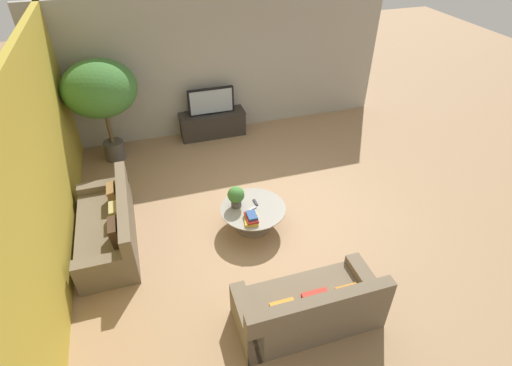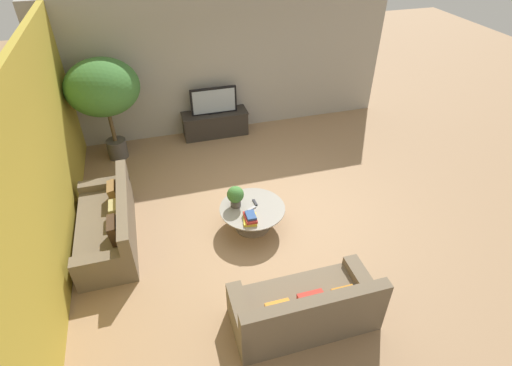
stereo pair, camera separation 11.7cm
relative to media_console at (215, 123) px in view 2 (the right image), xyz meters
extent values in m
plane|color=#9E7A56|center=(0.35, -2.94, -0.28)|extent=(24.00, 24.00, 0.00)
cube|color=#A39E93|center=(0.35, 0.32, 1.22)|extent=(7.40, 0.12, 3.00)
cube|color=gold|center=(-2.91, -2.74, 1.22)|extent=(0.12, 7.40, 3.00)
cube|color=#2D2823|center=(0.00, 0.00, -0.01)|extent=(1.43, 0.48, 0.55)
cube|color=#2D2823|center=(0.00, 0.00, 0.25)|extent=(1.46, 0.50, 0.02)
cube|color=black|center=(0.00, 0.00, 0.56)|extent=(1.01, 0.08, 0.58)
cube|color=#99A8B7|center=(0.00, -0.04, 0.56)|extent=(0.93, 0.00, 0.53)
cube|color=black|center=(0.00, 0.00, 0.28)|extent=(0.30, 0.13, 0.02)
cylinder|color=#756656|center=(-0.03, -3.23, -0.27)|extent=(0.59, 0.59, 0.02)
cylinder|color=#756656|center=(-0.03, -3.23, -0.09)|extent=(0.10, 0.10, 0.39)
cylinder|color=gray|center=(-0.03, -3.23, 0.11)|extent=(1.07, 1.07, 0.02)
cube|color=brown|center=(-2.33, -2.89, -0.07)|extent=(0.84, 2.02, 0.42)
cube|color=brown|center=(-1.99, -2.89, 0.35)|extent=(0.16, 2.02, 0.42)
cube|color=brown|center=(-2.33, -1.99, -0.01)|extent=(0.84, 0.20, 0.54)
cube|color=brown|center=(-2.33, -3.80, -0.01)|extent=(0.84, 0.20, 0.54)
cube|color=olive|center=(-2.15, -2.42, 0.29)|extent=(0.18, 0.34, 0.32)
cube|color=tan|center=(-2.15, -2.89, 0.27)|extent=(0.13, 0.30, 0.27)
cube|color=#422D1E|center=(-2.15, -3.37, 0.30)|extent=(0.15, 0.37, 0.34)
cube|color=brown|center=(0.12, -5.14, -0.07)|extent=(1.84, 0.84, 0.42)
cube|color=brown|center=(0.12, -5.48, 0.35)|extent=(1.84, 0.16, 0.42)
cube|color=brown|center=(0.94, -5.14, -0.01)|extent=(0.20, 0.84, 0.54)
cube|color=brown|center=(-0.70, -5.14, -0.01)|extent=(0.20, 0.84, 0.54)
cube|color=orange|center=(0.54, -5.32, 0.26)|extent=(0.28, 0.14, 0.26)
cube|color=#B23328|center=(0.12, -5.32, 0.28)|extent=(0.32, 0.18, 0.31)
cube|color=orange|center=(-0.29, -5.32, 0.27)|extent=(0.30, 0.16, 0.28)
cylinder|color=#514C47|center=(-2.16, -0.37, -0.08)|extent=(0.40, 0.40, 0.40)
cylinder|color=brown|center=(-2.16, -0.37, 0.43)|extent=(0.08, 0.08, 0.63)
ellipsoid|color=#3D7533|center=(-2.16, -0.37, 1.28)|extent=(1.39, 1.39, 1.06)
cylinder|color=#514C47|center=(-0.27, -3.10, 0.18)|extent=(0.17, 0.17, 0.12)
sphere|color=#3D7533|center=(-0.27, -3.10, 0.35)|extent=(0.27, 0.27, 0.27)
cube|color=gold|center=(-0.15, -3.52, 0.14)|extent=(0.26, 0.33, 0.04)
cube|color=#A32823|center=(-0.14, -3.52, 0.19)|extent=(0.18, 0.29, 0.04)
cube|color=#2D4C84|center=(-0.13, -3.52, 0.23)|extent=(0.15, 0.22, 0.04)
cube|color=black|center=(0.05, -3.12, 0.13)|extent=(0.05, 0.16, 0.02)
cube|color=gray|center=(-0.05, -3.26, 0.13)|extent=(0.16, 0.09, 0.02)
camera|label=1|loc=(-1.45, -7.97, 4.31)|focal=28.00mm
camera|label=2|loc=(-1.34, -8.01, 4.31)|focal=28.00mm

